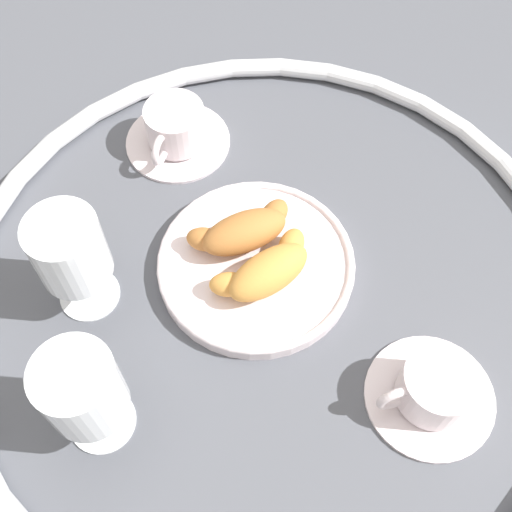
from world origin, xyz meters
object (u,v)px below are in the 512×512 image
at_px(pastry_plate, 256,264).
at_px(juice_glass_right, 81,390).
at_px(croissant_large, 266,268).
at_px(juice_glass_left, 70,253).
at_px(croissant_small, 243,231).
at_px(coffee_cup_near, 176,130).
at_px(coffee_cup_far, 434,390).

distance_m(pastry_plate, juice_glass_right, 0.25).
distance_m(croissant_large, juice_glass_left, 0.21).
bearing_deg(croissant_large, croissant_small, 76.02).
relative_size(pastry_plate, croissant_large, 1.66).
distance_m(pastry_plate, croissant_large, 0.04).
xyz_separation_m(coffee_cup_near, coffee_cup_far, (-0.02, -0.44, 0.00)).
xyz_separation_m(pastry_plate, coffee_cup_far, (0.03, -0.23, 0.02)).
relative_size(pastry_plate, juice_glass_left, 1.62).
relative_size(croissant_large, coffee_cup_near, 1.00).
xyz_separation_m(coffee_cup_near, juice_glass_right, (-0.28, -0.24, 0.07)).
bearing_deg(coffee_cup_near, pastry_plate, -103.19).
xyz_separation_m(croissant_small, coffee_cup_near, (0.04, 0.18, -0.01)).
bearing_deg(coffee_cup_far, juice_glass_left, 120.14).
bearing_deg(juice_glass_left, juice_glass_right, -119.66).
relative_size(coffee_cup_near, juice_glass_right, 0.97).
bearing_deg(juice_glass_right, croissant_large, 0.97).
relative_size(croissant_small, coffee_cup_far, 0.96).
xyz_separation_m(coffee_cup_near, juice_glass_left, (-0.21, -0.11, 0.07)).
distance_m(croissant_small, juice_glass_right, 0.26).
bearing_deg(coffee_cup_near, juice_glass_right, -140.30).
bearing_deg(coffee_cup_near, juice_glass_left, -152.84).
xyz_separation_m(juice_glass_left, juice_glass_right, (-0.07, -0.13, -0.00)).
height_order(coffee_cup_near, juice_glass_right, juice_glass_right).
height_order(pastry_plate, croissant_large, croissant_large).
bearing_deg(juice_glass_right, croissant_small, 13.25).
relative_size(croissant_small, juice_glass_right, 0.93).
bearing_deg(pastry_plate, juice_glass_right, -173.36).
height_order(pastry_plate, croissant_small, croissant_small).
bearing_deg(juice_glass_left, croissant_large, -38.23).
relative_size(croissant_small, coffee_cup_near, 0.96).
xyz_separation_m(pastry_plate, juice_glass_left, (-0.16, 0.10, 0.08)).
height_order(croissant_small, juice_glass_left, juice_glass_left).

